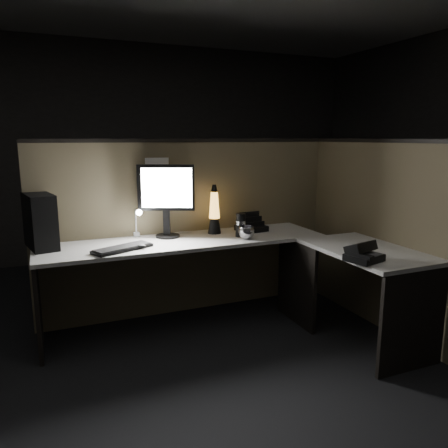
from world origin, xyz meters
name	(u,v)px	position (x,y,z in m)	size (l,w,h in m)	color
floor	(232,353)	(0.00, 0.00, 0.00)	(6.00, 6.00, 0.00)	black
room_shell	(233,125)	(0.00, 0.00, 1.62)	(6.00, 6.00, 6.00)	silver
partition_back	(190,228)	(0.00, 0.93, 0.75)	(2.66, 0.06, 1.50)	brown
partition_right	(374,234)	(1.33, 0.10, 0.75)	(0.06, 1.66, 1.50)	brown
desk	(241,264)	(0.18, 0.25, 0.58)	(2.60, 1.60, 0.73)	#A8A69F
pc_tower	(40,221)	(-1.22, 0.77, 0.93)	(0.17, 0.39, 0.41)	black
monitor	(166,194)	(-0.26, 0.76, 1.09)	(0.44, 0.22, 0.60)	black
keyboard	(123,249)	(-0.68, 0.47, 0.74)	(0.45, 0.15, 0.02)	black
mouse	(141,246)	(-0.55, 0.46, 0.75)	(0.08, 0.06, 0.03)	black
clip_lamp	(138,221)	(-0.49, 0.81, 0.87)	(0.05, 0.19, 0.25)	silver
organizer	(251,226)	(0.49, 0.71, 0.77)	(0.26, 0.23, 0.18)	black
lava_lamp	(214,213)	(0.15, 0.73, 0.90)	(0.11, 0.11, 0.42)	black
travel_mug	(240,225)	(0.31, 0.53, 0.83)	(0.09, 0.09, 0.19)	black
steel_mug	(246,233)	(0.32, 0.44, 0.78)	(0.13, 0.13, 0.10)	#B4B4BB
figurine	(245,223)	(0.47, 0.79, 0.78)	(0.06, 0.06, 0.06)	orange
pinned_paper	(157,175)	(-0.29, 0.90, 1.23)	(0.20, 0.00, 0.28)	white
desk_phone	(362,253)	(0.76, -0.44, 0.78)	(0.26, 0.26, 0.13)	black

